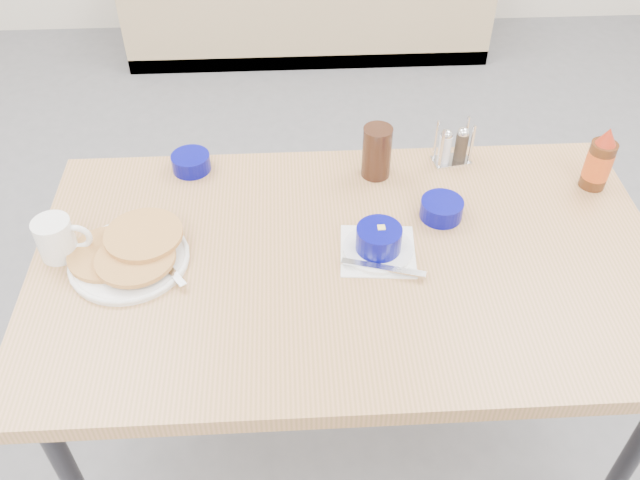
{
  "coord_description": "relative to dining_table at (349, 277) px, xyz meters",
  "views": [
    {
      "loc": [
        -0.12,
        -0.81,
        1.81
      ],
      "look_at": [
        -0.07,
        0.25,
        0.82
      ],
      "focal_mm": 38.0,
      "sensor_mm": 36.0,
      "label": 1
    }
  ],
  "objects": [
    {
      "name": "dining_table",
      "position": [
        0.0,
        0.0,
        0.0
      ],
      "size": [
        1.4,
        0.8,
        0.76
      ],
      "color": "tan",
      "rests_on": "ground"
    },
    {
      "name": "pancake_plate",
      "position": [
        -0.48,
        0.02,
        0.08
      ],
      "size": [
        0.27,
        0.26,
        0.05
      ],
      "rotation": [
        0.0,
        0.0,
        0.29
      ],
      "color": "white",
      "rests_on": "dining_table"
    },
    {
      "name": "coffee_mug",
      "position": [
        -0.64,
        0.05,
        0.11
      ],
      "size": [
        0.12,
        0.08,
        0.09
      ],
      "rotation": [
        0.0,
        0.0,
        0.01
      ],
      "color": "white",
      "rests_on": "dining_table"
    },
    {
      "name": "grits_setting",
      "position": [
        0.06,
        0.01,
        0.09
      ],
      "size": [
        0.18,
        0.19,
        0.07
      ],
      "rotation": [
        0.0,
        0.0,
        -0.08
      ],
      "color": "white",
      "rests_on": "dining_table"
    },
    {
      "name": "creamer_bowl",
      "position": [
        -0.37,
        0.34,
        0.08
      ],
      "size": [
        0.1,
        0.1,
        0.04
      ],
      "rotation": [
        0.0,
        0.0,
        -0.34
      ],
      "color": "#050674",
      "rests_on": "dining_table"
    },
    {
      "name": "butter_bowl",
      "position": [
        0.23,
        0.13,
        0.08
      ],
      "size": [
        0.1,
        0.1,
        0.04
      ],
      "rotation": [
        0.0,
        0.0,
        0.37
      ],
      "color": "#050674",
      "rests_on": "dining_table"
    },
    {
      "name": "amber_tumbler",
      "position": [
        0.09,
        0.3,
        0.13
      ],
      "size": [
        0.09,
        0.09,
        0.14
      ],
      "primitive_type": "cylinder",
      "rotation": [
        0.0,
        0.0,
        -0.4
      ],
      "color": "black",
      "rests_on": "dining_table"
    },
    {
      "name": "condiment_caddy",
      "position": [
        0.29,
        0.34,
        0.1
      ],
      "size": [
        0.1,
        0.07,
        0.11
      ],
      "rotation": [
        0.0,
        0.0,
        0.17
      ],
      "color": "silver",
      "rests_on": "dining_table"
    },
    {
      "name": "syrup_bottle",
      "position": [
        0.62,
        0.22,
        0.13
      ],
      "size": [
        0.06,
        0.06,
        0.17
      ],
      "rotation": [
        0.0,
        0.0,
        -0.35
      ],
      "color": "#47230F",
      "rests_on": "dining_table"
    }
  ]
}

